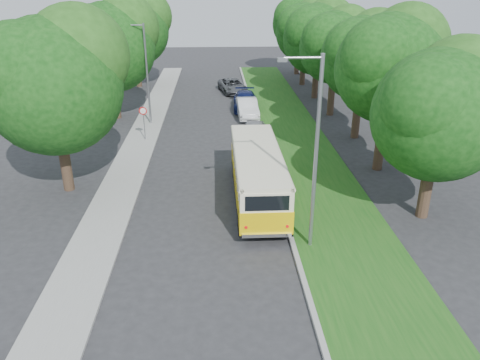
{
  "coord_description": "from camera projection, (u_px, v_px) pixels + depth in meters",
  "views": [
    {
      "loc": [
        0.46,
        -19.31,
        10.46
      ],
      "look_at": [
        1.55,
        1.32,
        1.5
      ],
      "focal_mm": 35.0,
      "sensor_mm": 36.0,
      "label": 1
    }
  ],
  "objects": [
    {
      "name": "car_silver",
      "position": [
        254.0,
        134.0,
        31.7
      ],
      "size": [
        2.24,
        4.47,
        1.46
      ],
      "primitive_type": "imported",
      "rotation": [
        0.0,
        0.0,
        -0.12
      ],
      "color": "#AAA9AE",
      "rests_on": "ground"
    },
    {
      "name": "grass_verge",
      "position": [
        314.0,
        176.0,
        26.67
      ],
      "size": [
        4.5,
        70.0,
        0.13
      ],
      "primitive_type": "cube",
      "color": "#194F15",
      "rests_on": "ground"
    },
    {
      "name": "warning_sign",
      "position": [
        143.0,
        117.0,
        31.91
      ],
      "size": [
        0.56,
        0.1,
        2.5
      ],
      "color": "gray",
      "rests_on": "ground"
    },
    {
      "name": "lamppost_far",
      "position": [
        146.0,
        71.0,
        34.63
      ],
      "size": [
        1.71,
        0.16,
        7.5
      ],
      "color": "gray",
      "rests_on": "ground"
    },
    {
      "name": "treeline",
      "position": [
        249.0,
        42.0,
        36.11
      ],
      "size": [
        24.27,
        41.91,
        9.46
      ],
      "color": "#332319",
      "rests_on": "ground"
    },
    {
      "name": "vintage_bus",
      "position": [
        257.0,
        176.0,
        23.38
      ],
      "size": [
        2.36,
        9.15,
        2.72
      ],
      "primitive_type": null,
      "rotation": [
        0.0,
        0.0,
        0.0
      ],
      "color": "yellow",
      "rests_on": "ground"
    },
    {
      "name": "sidewalk",
      "position": [
        123.0,
        180.0,
        26.16
      ],
      "size": [
        2.2,
        70.0,
        0.12
      ],
      "primitive_type": "cube",
      "color": "gray",
      "rests_on": "ground"
    },
    {
      "name": "car_blue",
      "position": [
        245.0,
        101.0,
        40.24
      ],
      "size": [
        2.22,
        5.03,
        1.43
      ],
      "primitive_type": "imported",
      "rotation": [
        0.0,
        0.0,
        -0.04
      ],
      "color": "#121C52",
      "rests_on": "ground"
    },
    {
      "name": "lamppost_near",
      "position": [
        314.0,
        150.0,
        18.01
      ],
      "size": [
        1.71,
        0.16,
        8.0
      ],
      "color": "gray",
      "rests_on": "ground"
    },
    {
      "name": "curb",
      "position": [
        273.0,
        177.0,
        26.56
      ],
      "size": [
        0.2,
        70.0,
        0.15
      ],
      "primitive_type": "cube",
      "color": "gray",
      "rests_on": "ground"
    },
    {
      "name": "car_white",
      "position": [
        247.0,
        108.0,
        37.9
      ],
      "size": [
        1.75,
        4.57,
        1.49
      ],
      "primitive_type": "imported",
      "rotation": [
        0.0,
        0.0,
        0.04
      ],
      "color": "white",
      "rests_on": "ground"
    },
    {
      "name": "car_grey",
      "position": [
        233.0,
        86.0,
        46.04
      ],
      "size": [
        3.09,
        5.11,
        1.32
      ],
      "primitive_type": "imported",
      "rotation": [
        0.0,
        0.0,
        0.2
      ],
      "color": "#4F5155",
      "rests_on": "ground"
    },
    {
      "name": "ground",
      "position": [
        208.0,
        221.0,
        21.83
      ],
      "size": [
        120.0,
        120.0,
        0.0
      ],
      "primitive_type": "plane",
      "color": "#28282B",
      "rests_on": "ground"
    }
  ]
}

